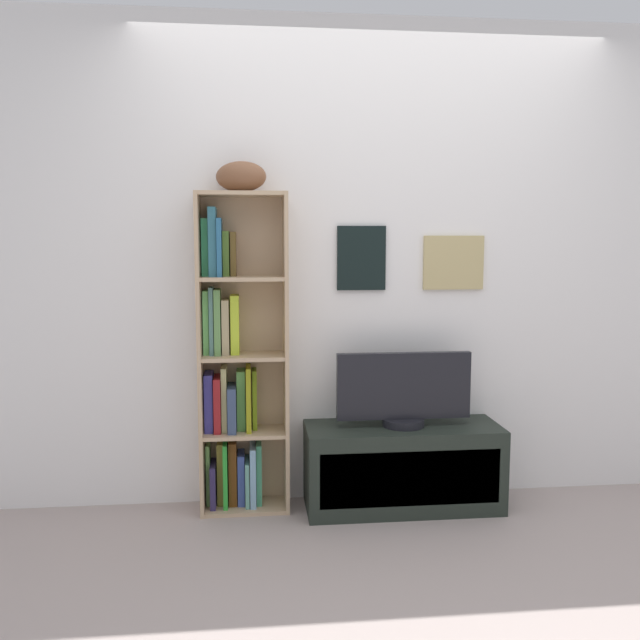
{
  "coord_description": "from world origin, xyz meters",
  "views": [
    {
      "loc": [
        -0.66,
        -2.46,
        1.42
      ],
      "look_at": [
        -0.31,
        0.85,
        1.02
      ],
      "focal_mm": 37.59,
      "sensor_mm": 36.0,
      "label": 1
    }
  ],
  "objects": [
    {
      "name": "ground",
      "position": [
        0.0,
        0.0,
        -0.02
      ],
      "size": [
        5.2,
        5.2,
        0.04
      ],
      "primitive_type": "cube",
      "color": "#A4948E"
    },
    {
      "name": "back_wall",
      "position": [
        0.0,
        1.13,
        1.29
      ],
      "size": [
        4.8,
        0.08,
        2.58
      ],
      "color": "white",
      "rests_on": "ground"
    },
    {
      "name": "bookshelf",
      "position": [
        -0.74,
        1.01,
        0.74
      ],
      "size": [
        0.46,
        0.24,
        1.66
      ],
      "color": "tan",
      "rests_on": "ground"
    },
    {
      "name": "football",
      "position": [
        -0.7,
        0.98,
        1.74
      ],
      "size": [
        0.29,
        0.22,
        0.15
      ],
      "primitive_type": "ellipsoid",
      "rotation": [
        0.0,
        0.0,
        -0.29
      ],
      "color": "brown",
      "rests_on": "bookshelf"
    },
    {
      "name": "tv_stand",
      "position": [
        0.14,
        0.91,
        0.22
      ],
      "size": [
        1.03,
        0.38,
        0.45
      ],
      "color": "black",
      "rests_on": "ground"
    },
    {
      "name": "television",
      "position": [
        0.14,
        0.91,
        0.64
      ],
      "size": [
        0.71,
        0.22,
        0.39
      ],
      "color": "black",
      "rests_on": "tv_stand"
    }
  ]
}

